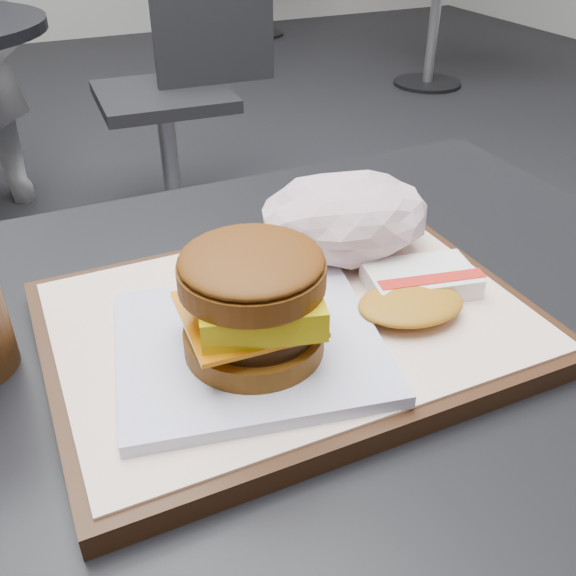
# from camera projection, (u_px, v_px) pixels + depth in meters

# --- Properties ---
(customer_table) EXTENTS (0.80, 0.60, 0.77)m
(customer_table) POSITION_uv_depth(u_px,v_px,m) (294.00, 472.00, 0.64)
(customer_table) COLOR #A5A5AA
(customer_table) RESTS_ON ground
(serving_tray) EXTENTS (0.38, 0.28, 0.02)m
(serving_tray) POSITION_uv_depth(u_px,v_px,m) (291.00, 324.00, 0.52)
(serving_tray) COLOR black
(serving_tray) RESTS_ON customer_table
(breakfast_sandwich) EXTENTS (0.22, 0.20, 0.09)m
(breakfast_sandwich) POSITION_uv_depth(u_px,v_px,m) (252.00, 312.00, 0.45)
(breakfast_sandwich) COLOR white
(breakfast_sandwich) RESTS_ON serving_tray
(hash_brown) EXTENTS (0.13, 0.10, 0.02)m
(hash_brown) POSITION_uv_depth(u_px,v_px,m) (416.00, 290.00, 0.52)
(hash_brown) COLOR white
(hash_brown) RESTS_ON serving_tray
(crumpled_wrapper) EXTENTS (0.16, 0.12, 0.07)m
(crumpled_wrapper) POSITION_uv_depth(u_px,v_px,m) (346.00, 217.00, 0.58)
(crumpled_wrapper) COLOR silver
(crumpled_wrapper) RESTS_ON serving_tray
(neighbor_chair) EXTENTS (0.61, 0.44, 0.88)m
(neighbor_chair) POSITION_uv_depth(u_px,v_px,m) (182.00, 78.00, 2.11)
(neighbor_chair) COLOR #959599
(neighbor_chair) RESTS_ON ground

